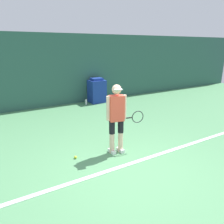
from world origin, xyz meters
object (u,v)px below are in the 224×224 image
Objects in this scene: tennis_ball at (76,157)px; covered_chair at (97,91)px; tennis_player at (117,116)px; water_bottle at (86,102)px.

tennis_ball is 5.30m from covered_chair.
tennis_player reaches higher than tennis_ball.
covered_chair reaches higher than tennis_ball.
water_bottle reaches higher than tennis_ball.
tennis_ball is at bearing -117.42° from water_bottle.
tennis_player reaches higher than water_bottle.
covered_chair reaches higher than water_bottle.
water_bottle is at bearing 62.58° from tennis_ball.
tennis_player is at bearing -111.78° from covered_chair.
tennis_player is 4.76m from water_bottle.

